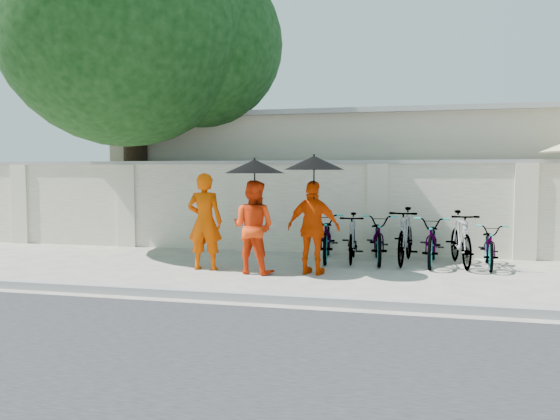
# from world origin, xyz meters

# --- Properties ---
(ground) EXTENTS (80.00, 80.00, 0.00)m
(ground) POSITION_xyz_m (0.00, 0.00, 0.00)
(ground) COLOR #B8B098
(kerb) EXTENTS (40.00, 0.16, 0.12)m
(kerb) POSITION_xyz_m (0.00, -1.70, 0.06)
(kerb) COLOR gray
(kerb) RESTS_ON ground
(compound_wall) EXTENTS (20.00, 0.30, 2.00)m
(compound_wall) POSITION_xyz_m (1.00, 3.20, 1.00)
(compound_wall) COLOR silver
(compound_wall) RESTS_ON ground
(building_behind) EXTENTS (14.00, 6.00, 3.20)m
(building_behind) POSITION_xyz_m (2.00, 7.00, 1.60)
(building_behind) COLOR #B8AD8F
(building_behind) RESTS_ON ground
(shade_tree) EXTENTS (6.70, 6.20, 8.20)m
(shade_tree) POSITION_xyz_m (-3.66, 2.97, 5.10)
(shade_tree) COLOR #352618
(shade_tree) RESTS_ON ground
(monk_left) EXTENTS (0.68, 0.47, 1.80)m
(monk_left) POSITION_xyz_m (-1.03, 0.53, 0.90)
(monk_left) COLOR #D24400
(monk_left) RESTS_ON ground
(monk_center) EXTENTS (0.93, 0.79, 1.67)m
(monk_center) POSITION_xyz_m (-0.05, 0.38, 0.84)
(monk_center) COLOR #F5370A
(monk_center) RESTS_ON ground
(parasol_center) EXTENTS (1.07, 1.07, 1.09)m
(parasol_center) POSITION_xyz_m (-0.00, 0.30, 1.92)
(parasol_center) COLOR black
(parasol_center) RESTS_ON ground
(monk_right) EXTENTS (1.04, 0.60, 1.67)m
(monk_right) POSITION_xyz_m (1.02, 0.52, 0.83)
(monk_right) COLOR #E13B02
(monk_right) RESTS_ON ground
(parasol_right) EXTENTS (1.07, 1.07, 1.16)m
(parasol_right) POSITION_xyz_m (1.04, 0.44, 1.98)
(parasol_right) COLOR black
(parasol_right) RESTS_ON ground
(bike_0) EXTENTS (0.86, 1.97, 1.00)m
(bike_0) POSITION_xyz_m (1.04, 2.11, 0.50)
(bike_0) COLOR #969696
(bike_0) RESTS_ON ground
(bike_1) EXTENTS (0.53, 1.66, 0.99)m
(bike_1) POSITION_xyz_m (1.56, 2.03, 0.49)
(bike_1) COLOR #969696
(bike_1) RESTS_ON ground
(bike_2) EXTENTS (0.84, 1.95, 1.00)m
(bike_2) POSITION_xyz_m (2.08, 2.09, 0.50)
(bike_2) COLOR #969696
(bike_2) RESTS_ON ground
(bike_3) EXTENTS (0.75, 1.90, 1.11)m
(bike_3) POSITION_xyz_m (2.61, 2.07, 0.56)
(bike_3) COLOR #969696
(bike_3) RESTS_ON ground
(bike_4) EXTENTS (0.81, 1.91, 0.98)m
(bike_4) POSITION_xyz_m (3.13, 2.01, 0.49)
(bike_4) COLOR #969696
(bike_4) RESTS_ON ground
(bike_5) EXTENTS (0.70, 1.83, 1.07)m
(bike_5) POSITION_xyz_m (3.65, 2.01, 0.54)
(bike_5) COLOR #969696
(bike_5) RESTS_ON ground
(bike_6) EXTENTS (0.67, 1.67, 0.86)m
(bike_6) POSITION_xyz_m (4.17, 1.94, 0.43)
(bike_6) COLOR #969696
(bike_6) RESTS_ON ground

